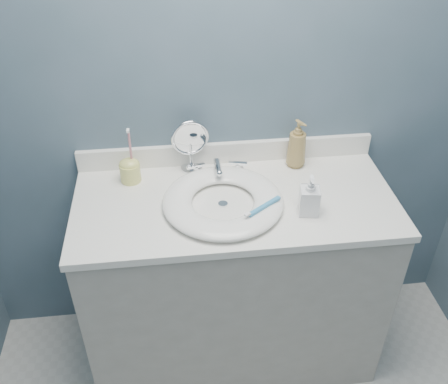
{
  "coord_description": "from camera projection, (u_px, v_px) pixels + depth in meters",
  "views": [
    {
      "loc": [
        -0.22,
        -0.51,
        2.02
      ],
      "look_at": [
        -0.05,
        0.94,
        0.94
      ],
      "focal_mm": 40.0,
      "sensor_mm": 36.0,
      "label": 1
    }
  ],
  "objects": [
    {
      "name": "basin",
      "position": [
        223.0,
        201.0,
        1.84
      ],
      "size": [
        0.45,
        0.45,
        0.04
      ],
      "primitive_type": null,
      "color": "white",
      "rests_on": "countertop"
    },
    {
      "name": "makeup_mirror",
      "position": [
        190.0,
        144.0,
        1.98
      ],
      "size": [
        0.15,
        0.09,
        0.22
      ],
      "rotation": [
        0.0,
        0.0,
        0.14
      ],
      "color": "silver",
      "rests_on": "countertop"
    },
    {
      "name": "vanity_cabinet",
      "position": [
        234.0,
        283.0,
        2.16
      ],
      "size": [
        1.2,
        0.55,
        0.85
      ],
      "primitive_type": "cube",
      "color": "#AEA99F",
      "rests_on": "ground"
    },
    {
      "name": "backsplash",
      "position": [
        227.0,
        152.0,
        2.07
      ],
      "size": [
        1.22,
        0.02,
        0.09
      ],
      "primitive_type": "cube",
      "color": "white",
      "rests_on": "countertop"
    },
    {
      "name": "soap_bottle_clear",
      "position": [
        310.0,
        195.0,
        1.78
      ],
      "size": [
        0.08,
        0.08,
        0.16
      ],
      "primitive_type": "imported",
      "rotation": [
        0.0,
        0.0,
        -0.17
      ],
      "color": "silver",
      "rests_on": "countertop"
    },
    {
      "name": "toothbrush_holder",
      "position": [
        130.0,
        169.0,
        1.95
      ],
      "size": [
        0.08,
        0.08,
        0.23
      ],
      "rotation": [
        0.0,
        0.0,
        0.19
      ],
      "color": "#DAD96D",
      "rests_on": "countertop"
    },
    {
      "name": "back_wall",
      "position": [
        227.0,
        90.0,
        1.91
      ],
      "size": [
        2.2,
        0.02,
        2.4
      ],
      "primitive_type": "cube",
      "color": "#435864",
      "rests_on": "ground"
    },
    {
      "name": "drain",
      "position": [
        223.0,
        204.0,
        1.85
      ],
      "size": [
        0.04,
        0.04,
        0.01
      ],
      "primitive_type": "cylinder",
      "color": "silver",
      "rests_on": "countertop"
    },
    {
      "name": "soap_bottle_amber",
      "position": [
        297.0,
        144.0,
        2.01
      ],
      "size": [
        0.11,
        0.11,
        0.21
      ],
      "primitive_type": "imported",
      "rotation": [
        0.0,
        0.0,
        0.48
      ],
      "color": "olive",
      "rests_on": "countertop"
    },
    {
      "name": "faucet",
      "position": [
        217.0,
        170.0,
        2.0
      ],
      "size": [
        0.25,
        0.13,
        0.07
      ],
      "color": "silver",
      "rests_on": "countertop"
    },
    {
      "name": "toothbrush_lying",
      "position": [
        263.0,
        207.0,
        1.77
      ],
      "size": [
        0.15,
        0.11,
        0.02
      ],
      "rotation": [
        0.0,
        0.0,
        0.62
      ],
      "color": "teal",
      "rests_on": "basin"
    },
    {
      "name": "countertop",
      "position": [
        235.0,
        202.0,
        1.89
      ],
      "size": [
        1.22,
        0.57,
        0.03
      ],
      "primitive_type": "cube",
      "color": "white",
      "rests_on": "vanity_cabinet"
    }
  ]
}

